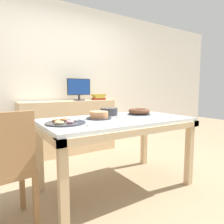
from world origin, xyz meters
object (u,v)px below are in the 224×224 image
(chair, at_px, (3,168))
(plate_stack, at_px, (109,112))
(cake_chocolate_round, at_px, (99,115))
(tealight_right_edge, at_px, (171,117))
(computer_monitor, at_px, (79,90))
(tealight_left_edge, at_px, (118,117))
(pastry_platter, at_px, (65,122))
(book_stack, at_px, (99,97))
(tealight_near_cakes, at_px, (88,125))
(tealight_centre, at_px, (145,111))
(cake_golden_bundt, at_px, (139,112))

(chair, bearing_deg, plate_stack, 20.15)
(plate_stack, bearing_deg, cake_chocolate_round, -142.89)
(chair, xyz_separation_m, tealight_right_edge, (1.62, -0.14, 0.26))
(computer_monitor, relative_size, tealight_left_edge, 10.60)
(computer_monitor, xyz_separation_m, tealight_right_edge, (0.31, -1.78, -0.30))
(chair, relative_size, cake_chocolate_round, 3.44)
(chair, relative_size, plate_stack, 4.48)
(pastry_platter, bearing_deg, computer_monitor, 62.37)
(book_stack, distance_m, tealight_near_cakes, 2.02)
(computer_monitor, bearing_deg, tealight_right_edge, -80.13)
(pastry_platter, xyz_separation_m, tealight_centre, (1.31, 0.37, -0.00))
(tealight_left_edge, bearing_deg, book_stack, 68.83)
(plate_stack, relative_size, tealight_left_edge, 5.25)
(cake_chocolate_round, bearing_deg, cake_golden_bundt, 4.13)
(cake_golden_bundt, xyz_separation_m, tealight_centre, (0.30, 0.22, -0.02))
(tealight_near_cakes, bearing_deg, tealight_left_edge, 28.27)
(tealight_left_edge, bearing_deg, computer_monitor, 83.00)
(computer_monitor, relative_size, tealight_right_edge, 10.60)
(pastry_platter, xyz_separation_m, plate_stack, (0.65, 0.28, 0.03))
(cake_golden_bundt, distance_m, tealight_centre, 0.37)
(chair, relative_size, pastry_platter, 2.55)
(book_stack, bearing_deg, chair, -135.97)
(cake_golden_bundt, bearing_deg, tealight_left_edge, -163.54)
(cake_chocolate_round, relative_size, tealight_right_edge, 6.83)
(book_stack, xyz_separation_m, tealight_centre, (0.14, -1.13, -0.16))
(pastry_platter, bearing_deg, tealight_right_edge, -14.61)
(tealight_centre, xyz_separation_m, tealight_right_edge, (-0.22, -0.65, 0.00))
(computer_monitor, distance_m, tealight_left_edge, 1.51)
(computer_monitor, height_order, tealight_centre, computer_monitor)
(cake_golden_bundt, bearing_deg, chair, -169.09)
(cake_golden_bundt, xyz_separation_m, plate_stack, (-0.36, 0.14, 0.01))
(chair, distance_m, cake_golden_bundt, 1.59)
(tealight_right_edge, bearing_deg, plate_stack, 128.08)
(book_stack, relative_size, tealight_centre, 6.12)
(pastry_platter, bearing_deg, tealight_centre, 15.73)
(pastry_platter, bearing_deg, tealight_left_edge, 2.64)
(computer_monitor, xyz_separation_m, tealight_left_edge, (-0.18, -1.46, -0.30))
(tealight_right_edge, xyz_separation_m, tealight_left_edge, (-0.49, 0.31, 0.00))
(cake_chocolate_round, relative_size, tealight_centre, 6.83)
(pastry_platter, bearing_deg, cake_chocolate_round, 14.30)
(computer_monitor, height_order, plate_stack, computer_monitor)
(cake_golden_bundt, bearing_deg, tealight_centre, 36.26)
(computer_monitor, distance_m, cake_chocolate_round, 1.46)
(tealight_centre, height_order, tealight_near_cakes, same)
(pastry_platter, distance_m, tealight_centre, 1.36)
(plate_stack, bearing_deg, tealight_left_edge, -99.93)
(plate_stack, bearing_deg, tealight_right_edge, -51.92)
(cake_chocolate_round, bearing_deg, chair, -164.93)
(book_stack, height_order, tealight_near_cakes, book_stack)
(cake_chocolate_round, bearing_deg, book_stack, 61.36)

